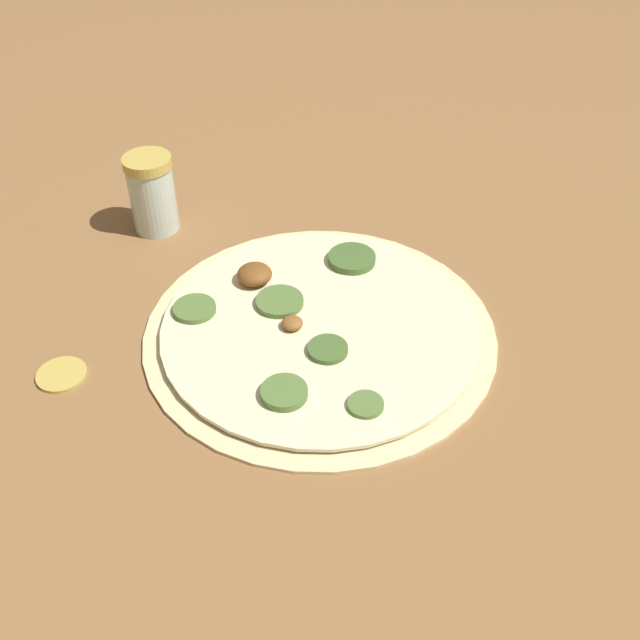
% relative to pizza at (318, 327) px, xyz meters
% --- Properties ---
extents(ground_plane, '(3.00, 3.00, 0.00)m').
position_rel_pizza_xyz_m(ground_plane, '(-0.00, -0.00, -0.01)').
color(ground_plane, olive).
extents(pizza, '(0.36, 0.36, 0.03)m').
position_rel_pizza_xyz_m(pizza, '(0.00, 0.00, 0.00)').
color(pizza, beige).
rests_on(pizza, ground_plane).
extents(spice_jar, '(0.06, 0.06, 0.09)m').
position_rel_pizza_xyz_m(spice_jar, '(0.12, 0.24, 0.04)').
color(spice_jar, silver).
rests_on(spice_jar, ground_plane).
extents(loose_cap, '(0.05, 0.05, 0.01)m').
position_rel_pizza_xyz_m(loose_cap, '(-0.14, 0.21, -0.00)').
color(loose_cap, gold).
rests_on(loose_cap, ground_plane).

